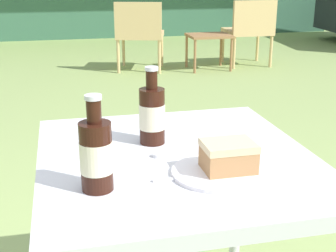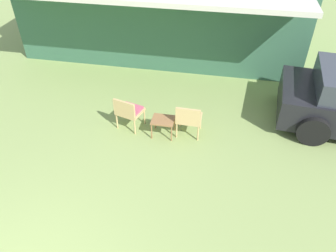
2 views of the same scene
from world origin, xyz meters
name	(u,v)px [view 2 (image 2 of 2)]	position (x,y,z in m)	size (l,w,h in m)	color
cabin_building	(167,1)	(0.58, 9.14, 1.42)	(8.33, 5.28, 2.81)	#38664C
wicker_chair_cushioned	(129,110)	(0.64, 4.32, 0.47)	(0.65, 0.61, 0.81)	tan
wicker_chair_plain	(189,118)	(2.01, 4.30, 0.47)	(0.54, 0.50, 0.81)	tan
garden_side_table	(163,121)	(1.46, 4.21, 0.37)	(0.49, 0.42, 0.42)	#996B42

